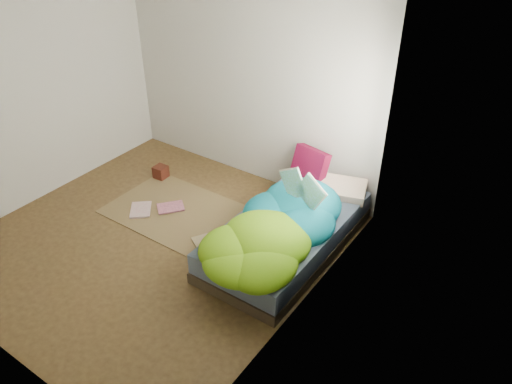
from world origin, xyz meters
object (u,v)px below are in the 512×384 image
Objects in this scene: floor_book_b at (169,202)px; pillow_magenta at (310,167)px; open_book at (302,179)px; wooden_box at (161,172)px; floor_book_a at (131,210)px; bed at (287,235)px.

pillow_magenta is at bearing 71.99° from floor_book_b.
pillow_magenta is at bearing 123.92° from open_book.
open_book is at bearing 46.01° from floor_book_b.
wooden_box is 0.49× the size of floor_book_a.
pillow_magenta is 2.13m from floor_book_a.
open_book is (0.09, 0.10, 0.66)m from bed.
bed is 0.67m from open_book.
open_book is (0.29, -0.69, 0.28)m from pillow_magenta.
open_book reaches higher than pillow_magenta.
floor_book_b is (-1.37, -0.89, -0.52)m from pillow_magenta.
open_book is 1.52× the size of floor_book_a.
open_book reaches higher than floor_book_a.
bed is 1.90m from floor_book_a.
floor_book_a is at bearing -151.87° from open_book.
pillow_magenta is 1.99m from wooden_box.
open_book is at bearing 47.73° from bed.
pillow_magenta is at bearing 14.96° from wooden_box.
wooden_box is 0.51× the size of floor_book_b.
floor_book_b is (0.26, 0.38, 0.00)m from floor_book_a.
pillow_magenta is 1.31× the size of floor_book_a.
pillow_magenta reaches higher than floor_book_a.
bed reaches higher than wooden_box.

